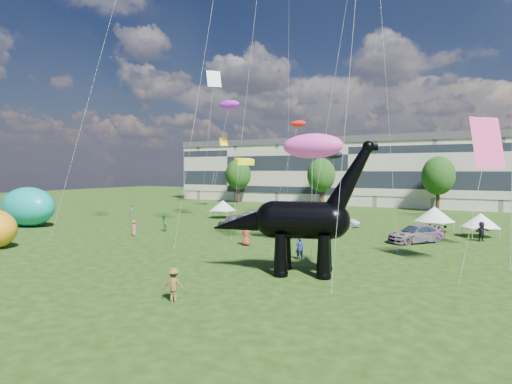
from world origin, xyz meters
The scene contains 16 objects.
ground centered at (0.00, 0.00, 0.00)m, with size 220.00×220.00×0.00m, color #16330C.
terrace_row centered at (-8.00, 62.00, 6.00)m, with size 78.00×11.00×12.00m, color beige.
tree_far_left centered at (-30.00, 53.00, 6.29)m, with size 5.20×5.20×9.44m.
tree_mid_left centered at (-12.00, 53.00, 6.29)m, with size 5.20×5.20×9.44m.
tree_mid_right centered at (8.00, 53.00, 6.29)m, with size 5.20×5.20×9.44m.
dinosaur_sculpture centered at (5.00, 3.92, 3.36)m, with size 10.81×4.78×8.90m.
car_silver centered at (-10.46, 20.74, 0.77)m, with size 1.82×4.53×1.54m, color #BABAC0.
car_grey centered at (-9.26, 23.83, 0.82)m, with size 1.74×5.00×1.65m, color slate.
car_white centered at (0.17, 27.39, 0.67)m, with size 2.22×4.82×1.34m, color white.
car_dark centered at (9.85, 20.16, 0.81)m, with size 2.26×5.56×1.61m, color #595960.
gazebo_near centered at (10.50, 28.08, 1.97)m, with size 5.08×5.08×2.80m.
gazebo_far centered at (14.96, 26.72, 1.70)m, with size 4.60×4.60×2.42m.
gazebo_left centered at (-17.07, 28.18, 1.75)m, with size 3.90×3.90×2.49m.
inflatable_teal centered at (-32.28, 9.36, 2.35)m, with size 7.53×4.71×4.71m, color #0D9D96.
visitors centered at (-2.26, 15.80, 0.89)m, with size 50.40×39.44×1.89m.
kites centered at (-4.66, 21.44, 17.35)m, with size 63.59×48.52×29.38m.
Camera 1 is at (16.34, -21.41, 6.77)m, focal length 30.00 mm.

